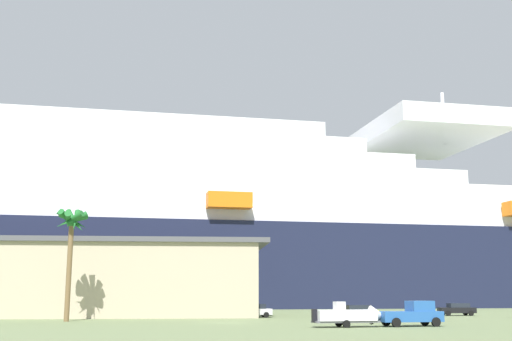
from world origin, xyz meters
TOP-DOWN VIEW (x-y plane):
  - ground_plane at (0.00, 30.00)m, footprint 600.00×600.00m
  - cruise_ship at (-24.44, 62.70)m, footprint 299.70×55.73m
  - pickup_truck at (15.78, -8.84)m, footprint 5.79×2.79m
  - small_boat_on_trailer at (10.17, -9.49)m, footprint 7.24×2.42m
  - palm_tree at (-16.02, 4.67)m, footprint 3.60×3.56m
  - parked_car_yellow_taxi at (14.73, 5.50)m, footprint 4.83×2.47m
  - parked_car_silver_sedan at (4.28, 13.28)m, footprint 4.47×2.19m
  - parked_car_white_van at (-24.08, 13.86)m, footprint 4.82×2.63m
  - parked_car_black_coupe at (31.20, 16.52)m, footprint 4.63×2.05m

SIDE VIEW (x-z plane):
  - ground_plane at x=0.00m, z-range 0.00..0.00m
  - parked_car_black_coupe at x=31.20m, z-range 0.04..1.62m
  - parked_car_white_van at x=-24.08m, z-range 0.04..1.62m
  - parked_car_silver_sedan at x=4.28m, z-range 0.04..1.62m
  - parked_car_yellow_taxi at x=14.73m, z-range 0.04..1.62m
  - small_boat_on_trailer at x=10.17m, z-range -0.11..2.04m
  - pickup_truck at x=15.78m, z-range -0.06..2.14m
  - palm_tree at x=-16.02m, z-range 3.70..15.42m
  - cruise_ship at x=-24.44m, z-range -11.71..41.37m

